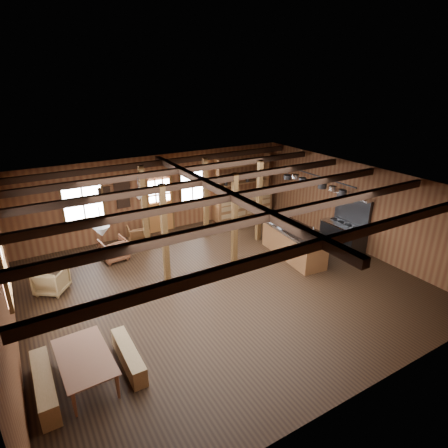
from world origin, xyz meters
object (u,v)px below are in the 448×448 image
at_px(armchair_a, 114,249).
at_px(armchair_c, 52,281).
at_px(kitchen_island, 294,243).
at_px(armchair_b, 139,235).
at_px(commercial_range, 344,231).
at_px(dining_table, 88,368).

height_order(armchair_a, armchair_c, armchair_a).
bearing_deg(kitchen_island, armchair_b, 143.79).
bearing_deg(kitchen_island, armchair_c, 171.94).
bearing_deg(armchair_b, commercial_range, 155.07).
bearing_deg(commercial_range, dining_table, -168.81).
distance_m(dining_table, armchair_c, 3.67).
bearing_deg(armchair_b, dining_table, 71.21).
height_order(kitchen_island, commercial_range, commercial_range).
bearing_deg(kitchen_island, dining_table, -157.71).
bearing_deg(armchair_a, dining_table, 62.32).
bearing_deg(armchair_b, kitchen_island, 146.86).
relative_size(kitchen_island, armchair_c, 3.50).
relative_size(dining_table, armchair_c, 2.19).
height_order(commercial_range, armchair_b, commercial_range).
bearing_deg(dining_table, commercial_range, -80.87).
height_order(kitchen_island, dining_table, kitchen_island).
bearing_deg(armchair_c, armchair_b, -112.46).
xyz_separation_m(dining_table, armchair_a, (1.77, 4.69, 0.06)).
bearing_deg(armchair_a, commercial_range, 149.08).
bearing_deg(armchair_a, kitchen_island, 144.55).
distance_m(commercial_range, armchair_a, 7.42).
xyz_separation_m(armchair_a, armchair_b, (1.05, 0.78, -0.03)).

